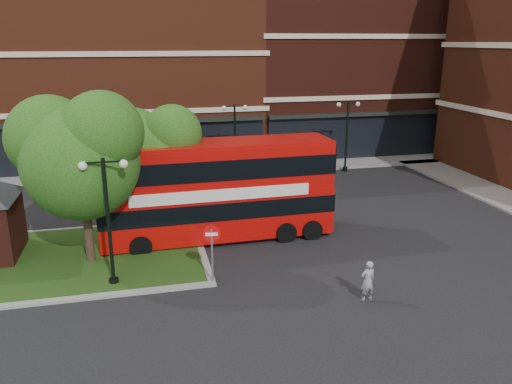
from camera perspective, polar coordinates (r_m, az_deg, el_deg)
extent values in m
plane|color=black|center=(20.35, -0.07, -9.24)|extent=(120.00, 120.00, 0.00)
cube|color=slate|center=(35.67, -6.14, 2.35)|extent=(44.00, 3.00, 0.12)
cube|color=maroon|center=(42.01, -19.02, 13.34)|extent=(26.00, 12.00, 14.00)
cube|color=#471911|center=(45.57, 10.61, 15.42)|extent=(18.00, 12.00, 16.00)
cube|color=gray|center=(22.94, -21.94, -7.26)|extent=(12.60, 7.60, 0.12)
cube|color=#19380F|center=(22.93, -21.94, -7.22)|extent=(12.00, 7.00, 0.15)
cylinder|color=#2D2116|center=(21.59, -18.74, -2.98)|extent=(0.36, 0.36, 3.92)
sphere|color=#134D14|center=(20.94, -19.35, 3.17)|extent=(4.60, 4.60, 4.60)
sphere|color=#134D14|center=(21.58, -22.45, 5.70)|extent=(3.45, 3.45, 3.45)
sphere|color=#134D14|center=(20.16, -17.21, 6.53)|extent=(3.22, 3.22, 3.22)
cylinder|color=#2D2116|center=(23.92, -11.04, -1.02)|extent=(0.36, 0.36, 3.47)
sphere|color=#134D14|center=(23.36, -11.33, 3.90)|extent=(3.80, 3.80, 3.80)
sphere|color=#134D14|center=(23.75, -13.80, 5.94)|extent=(2.85, 2.85, 2.85)
sphere|color=#134D14|center=(22.81, -9.53, 6.55)|extent=(2.66, 2.66, 2.66)
cylinder|color=black|center=(19.16, -16.48, -3.56)|extent=(0.14, 0.14, 5.00)
cylinder|color=black|center=(20.08, -15.91, -9.86)|extent=(0.36, 0.36, 0.30)
cube|color=black|center=(18.50, -17.08, 3.28)|extent=(1.40, 0.06, 0.06)
sphere|color=#F2EACC|center=(18.59, -19.20, 2.83)|extent=(0.32, 0.32, 0.32)
sphere|color=#F2EACC|center=(18.48, -14.89, 3.13)|extent=(0.32, 0.32, 0.32)
cylinder|color=black|center=(33.50, -2.42, 5.76)|extent=(0.14, 0.14, 5.00)
cylinder|color=black|center=(34.03, -2.37, 1.88)|extent=(0.36, 0.36, 0.30)
cube|color=black|center=(33.13, -2.47, 9.75)|extent=(1.40, 0.06, 0.06)
sphere|color=#F2EACC|center=(33.02, -3.68, 9.54)|extent=(0.32, 0.32, 0.32)
sphere|color=#F2EACC|center=(33.28, -1.27, 9.62)|extent=(0.32, 0.32, 0.32)
cylinder|color=black|center=(35.85, 10.31, 6.24)|extent=(0.14, 0.14, 5.00)
cylinder|color=black|center=(36.34, 10.12, 2.60)|extent=(0.36, 0.36, 0.30)
cube|color=black|center=(35.50, 10.51, 9.97)|extent=(1.40, 0.06, 0.06)
sphere|color=#F2EACC|center=(35.24, 9.45, 9.81)|extent=(0.32, 0.32, 0.32)
sphere|color=#F2EACC|center=(35.79, 11.55, 9.81)|extent=(0.32, 0.32, 0.32)
cube|color=#B70A07|center=(23.30, -4.38, -1.97)|extent=(10.68, 2.64, 2.03)
cube|color=#B70A07|center=(22.73, -4.50, 2.88)|extent=(10.57, 2.61, 2.03)
cube|color=black|center=(22.71, -4.50, 3.13)|extent=(10.68, 2.64, 0.92)
cube|color=silver|center=(21.82, -3.87, -0.35)|extent=(7.97, 0.21, 0.53)
imported|color=gray|center=(18.51, 12.66, -9.87)|extent=(0.59, 0.43, 1.52)
imported|color=silver|center=(33.40, -16.48, 1.86)|extent=(4.12, 1.76, 1.39)
imported|color=silver|center=(35.51, -1.26, 3.49)|extent=(4.45, 1.57, 1.46)
cylinder|color=slate|center=(19.13, -5.03, -7.37)|extent=(0.08, 0.08, 2.25)
cylinder|color=red|center=(18.77, -5.10, -4.80)|extent=(0.65, 0.17, 0.66)
cube|color=white|center=(18.77, -5.10, -4.80)|extent=(0.46, 0.12, 0.12)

